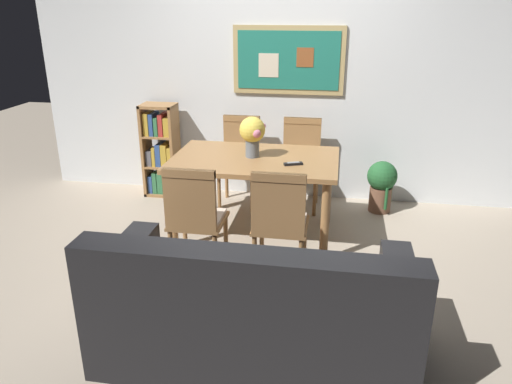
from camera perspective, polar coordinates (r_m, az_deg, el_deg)
ground_plane at (r=4.12m, az=-0.27°, el=-7.62°), size 12.00×12.00×0.00m
wall_back_with_painting at (r=5.18m, az=2.77°, el=13.57°), size 5.20×0.14×2.60m
dining_table at (r=4.26m, az=-0.12°, el=2.83°), size 1.43×0.94×0.74m
dining_chair_near_right at (r=3.53m, az=2.78°, el=-3.02°), size 0.40×0.41×0.91m
dining_chair_far_left at (r=5.07m, az=-1.88°, el=4.55°), size 0.40×0.41×0.91m
dining_chair_far_right at (r=4.99m, az=5.25°, el=4.21°), size 0.40×0.41×0.91m
dining_chair_near_left at (r=3.63m, az=-7.17°, el=-2.47°), size 0.40×0.41×0.91m
leather_couch at (r=2.90m, az=-0.30°, el=-13.98°), size 1.80×0.84×0.84m
bookshelf at (r=5.40m, az=-11.07°, el=4.72°), size 0.36×0.28×1.00m
potted_ivy at (r=5.06m, az=14.46°, el=0.94°), size 0.30×0.30×0.53m
flower_vase at (r=4.20m, az=-0.41°, el=6.95°), size 0.22×0.23×0.35m
tv_remote at (r=4.05m, az=4.38°, el=3.32°), size 0.16×0.10×0.02m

